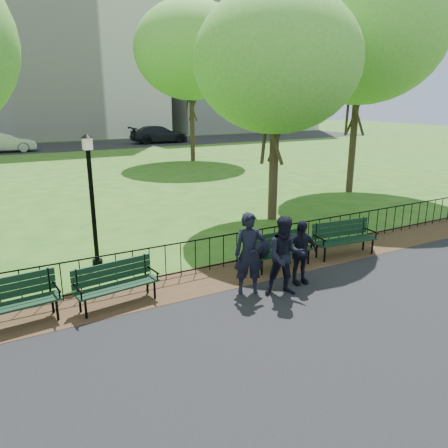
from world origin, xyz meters
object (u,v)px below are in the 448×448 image
park_bench_right_a (343,235)px  person_mid (285,256)px  tree_mid_e (362,31)px  person_left (249,254)px  sedan_dark (159,134)px  tree_near_e (277,62)px  park_bench_main (272,247)px  sedan_silver (4,142)px  park_bench_left_a (115,279)px  tree_far_e (191,50)px  person_right (300,252)px  park_bench_left_b (8,298)px  lamppost (92,196)px

park_bench_right_a → person_mid: (-2.97, -1.28, 0.31)m
tree_mid_e → person_mid: tree_mid_e is taller
person_left → tree_mid_e: bearing=59.1°
sedan_dark → tree_mid_e: bearing=-179.1°
tree_near_e → tree_mid_e: bearing=20.1°
park_bench_main → sedan_silver: bearing=96.9°
sedan_silver → park_bench_left_a: bearing=-176.8°
tree_mid_e → park_bench_main: bearing=-144.8°
person_mid → sedan_silver: size_ratio=0.38×
sedan_silver → tree_mid_e: bearing=-149.6°
park_bench_right_a → tree_mid_e: 11.08m
park_bench_right_a → tree_far_e: bearing=83.1°
tree_far_e → sedan_dark: 14.81m
tree_mid_e → person_right: 12.98m
tree_far_e → person_left: bearing=-111.9°
park_bench_left_b → person_right: bearing=-15.2°
tree_near_e → sedan_dark: size_ratio=1.38×
tree_mid_e → park_bench_left_b: bearing=-157.5°
park_bench_right_a → lamppost: bearing=163.7°
tree_mid_e → person_left: bearing=-144.8°
lamppost → park_bench_left_a: bearing=-94.3°
tree_far_e → sedan_dark: size_ratio=1.85×
lamppost → person_right: bearing=-42.1°
park_bench_left_b → person_mid: bearing=-19.6°
tree_far_e → person_right: size_ratio=6.78×
tree_far_e → sedan_dark: (2.50, 13.09, -6.45)m
tree_near_e → park_bench_main: bearing=-125.4°
park_bench_main → tree_mid_e: tree_mid_e is taller
park_bench_main → tree_far_e: 21.71m
park_bench_left_b → person_right: 6.26m
sedan_silver → park_bench_main: bearing=-169.5°
park_bench_right_a → tree_near_e: bearing=89.2°
park_bench_main → person_mid: (-0.58, -1.33, 0.29)m
park_bench_left_a → tree_far_e: bearing=53.5°
lamppost → sedan_silver: (-0.52, 28.80, -1.07)m
tree_far_e → park_bench_main: bearing=-109.6°
person_mid → sedan_dark: (10.01, 33.88, -0.08)m
park_bench_left_b → person_left: person_left is taller
park_bench_right_a → tree_near_e: (0.50, 4.12, 4.83)m
park_bench_right_a → tree_far_e: (4.54, 19.51, 6.69)m
person_right → person_left: bearing=-178.6°
person_left → sedan_dark: (10.66, 33.42, -0.11)m
park_bench_left_b → sedan_silver: size_ratio=0.40×
park_bench_left_b → tree_mid_e: bearing=17.4°
tree_mid_e → sedan_silver: 29.01m
park_bench_main → sedan_dark: (9.43, 32.55, 0.21)m
person_mid → sedan_silver: person_mid is taller
lamppost → sedan_silver: 28.82m
park_bench_main → tree_near_e: size_ratio=0.23×
lamppost → sedan_dark: bearing=66.2°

